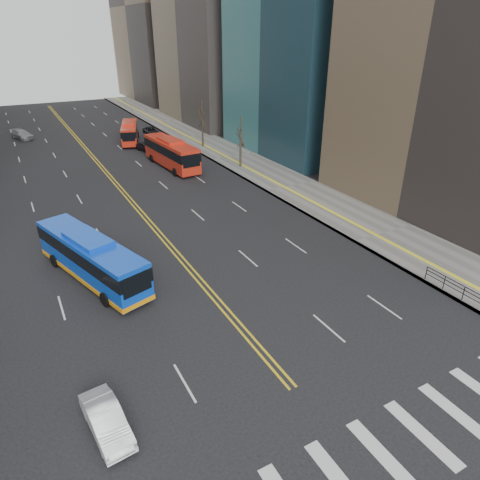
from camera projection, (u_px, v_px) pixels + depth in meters
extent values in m
plane|color=black|center=(363.00, 469.00, 17.71)|extent=(220.00, 220.00, 0.00)
cube|color=slate|center=(233.00, 156.00, 60.57)|extent=(7.00, 130.00, 0.15)
cube|color=silver|center=(384.00, 456.00, 18.21)|extent=(0.70, 4.00, 0.01)
cube|color=silver|center=(422.00, 434.00, 19.22)|extent=(0.70, 4.00, 0.01)
cube|color=silver|center=(457.00, 414.00, 20.23)|extent=(0.70, 4.00, 0.01)
cube|color=gold|center=(91.00, 156.00, 60.91)|extent=(0.15, 100.00, 0.01)
cube|color=gold|center=(93.00, 156.00, 61.08)|extent=(0.15, 100.00, 0.01)
cube|color=brown|center=(162.00, 6.00, 101.82)|extent=(18.00, 30.00, 42.00)
cube|color=black|center=(465.00, 287.00, 28.03)|extent=(0.04, 6.00, 0.04)
cylinder|color=black|center=(463.00, 293.00, 28.25)|extent=(0.06, 0.06, 1.00)
cylinder|color=black|center=(444.00, 283.00, 29.43)|extent=(0.06, 0.06, 1.00)
cylinder|color=black|center=(426.00, 273.00, 30.62)|extent=(0.06, 0.06, 1.00)
cylinder|color=black|center=(241.00, 154.00, 55.25)|extent=(0.28, 0.28, 3.50)
cylinder|color=black|center=(203.00, 135.00, 64.64)|extent=(0.28, 0.28, 3.75)
cube|color=blue|center=(91.00, 258.00, 30.42)|extent=(5.77, 11.80, 2.75)
cube|color=black|center=(90.00, 251.00, 30.17)|extent=(5.84, 11.84, 0.99)
cube|color=blue|center=(88.00, 239.00, 29.76)|extent=(3.06, 4.46, 0.40)
cube|color=orange|center=(94.00, 272.00, 30.94)|extent=(5.84, 11.84, 0.35)
cylinder|color=black|center=(105.00, 299.00, 27.87)|extent=(0.58, 1.04, 1.00)
cylinder|color=black|center=(137.00, 285.00, 29.42)|extent=(0.58, 1.04, 1.00)
cylinder|color=black|center=(55.00, 261.00, 32.50)|extent=(0.58, 1.04, 1.00)
cylinder|color=black|center=(84.00, 250.00, 34.05)|extent=(0.58, 1.04, 1.00)
cube|color=red|center=(171.00, 153.00, 55.31)|extent=(3.49, 11.72, 3.01)
cube|color=black|center=(171.00, 149.00, 55.05)|extent=(3.55, 11.75, 1.08)
cube|color=red|center=(170.00, 141.00, 54.59)|extent=(2.40, 4.19, 0.40)
cylinder|color=black|center=(175.00, 172.00, 52.49)|extent=(0.37, 1.02, 1.00)
cylinder|color=black|center=(194.00, 169.00, 53.77)|extent=(0.37, 1.02, 1.00)
cylinder|color=black|center=(152.00, 158.00, 58.06)|extent=(0.37, 1.02, 1.00)
cylinder|color=black|center=(169.00, 155.00, 59.33)|extent=(0.37, 1.02, 1.00)
cube|color=red|center=(130.00, 132.00, 67.68)|extent=(5.01, 10.01, 2.50)
cube|color=black|center=(129.00, 129.00, 67.45)|extent=(5.07, 10.04, 0.91)
cube|color=red|center=(129.00, 123.00, 67.08)|extent=(2.71, 3.80, 0.40)
cylinder|color=black|center=(122.00, 144.00, 65.23)|extent=(0.58, 1.04, 1.00)
cylinder|color=black|center=(137.00, 143.00, 65.62)|extent=(0.58, 1.04, 1.00)
cylinder|color=black|center=(124.00, 135.00, 70.72)|extent=(0.58, 1.04, 1.00)
cylinder|color=black|center=(138.00, 134.00, 71.12)|extent=(0.58, 1.04, 1.00)
imported|color=white|center=(106.00, 420.00, 19.11)|extent=(1.80, 4.07, 1.30)
imported|color=black|center=(146.00, 147.00, 63.13)|extent=(2.37, 3.97, 1.27)
imported|color=gray|center=(22.00, 135.00, 69.91)|extent=(3.62, 5.32, 1.43)
imported|color=black|center=(151.00, 131.00, 73.15)|extent=(2.09, 4.29, 1.18)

